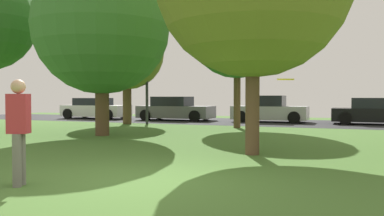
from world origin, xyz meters
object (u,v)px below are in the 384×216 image
parked_car_silver (269,110)px  parked_car_black (378,112)px  frisbee_disc (286,79)px  oak_tree_center (127,53)px  street_lamp_post (147,80)px  parked_car_grey (175,109)px  oak_tree_right (102,26)px  maple_tree_near (237,30)px  parked_car_white (95,109)px  person_thrower (19,127)px

parked_car_silver → parked_car_black: parked_car_silver is taller
frisbee_disc → parked_car_black: (2.18, 15.99, -1.09)m
oak_tree_center → street_lamp_post: bearing=6.0°
frisbee_disc → parked_car_grey: size_ratio=0.08×
oak_tree_right → oak_tree_center: 6.09m
frisbee_disc → parked_car_silver: (-3.31, 15.97, -1.04)m
oak_tree_center → parked_car_silver: size_ratio=1.37×
parked_car_grey → street_lamp_post: bearing=-88.5°
maple_tree_near → parked_car_white: bearing=158.8°
parked_car_white → parked_car_black: (16.47, 0.62, 0.01)m
oak_tree_right → parked_car_silver: 11.26m
maple_tree_near → parked_car_silver: bearing=83.1°
parked_car_silver → oak_tree_right: bearing=-113.0°
maple_tree_near → person_thrower: bearing=-90.4°
maple_tree_near → parked_car_white: size_ratio=1.55×
oak_tree_right → parked_car_grey: size_ratio=1.46×
maple_tree_near → oak_tree_center: 5.99m
street_lamp_post → frisbee_disc: bearing=-53.6°
parked_car_white → parked_car_grey: size_ratio=0.97×
parked_car_grey → parked_car_black: 10.99m
parked_car_black → person_thrower: bearing=-109.3°
street_lamp_post → parked_car_white: bearing=147.5°
parked_car_white → parked_car_silver: parked_car_silver is taller
oak_tree_center → parked_car_black: size_ratio=1.25×
parked_car_silver → parked_car_black: 5.49m
parked_car_grey → parked_car_silver: parked_car_silver is taller
person_thrower → street_lamp_post: (-4.74, 13.34, 1.31)m
maple_tree_near → frisbee_disc: maple_tree_near is taller
frisbee_disc → person_thrower: bearing=-158.8°
oak_tree_center → parked_car_silver: oak_tree_center is taller
oak_tree_center → parked_car_silver: (6.48, 4.27, -2.99)m
parked_car_white → parked_car_black: 16.48m
parked_car_silver → parked_car_black: (5.49, 0.02, -0.05)m
street_lamp_post → parked_car_black: bearing=21.0°
parked_car_black → street_lamp_post: size_ratio=1.00×
oak_tree_right → person_thrower: bearing=-65.0°
parked_car_white → frisbee_disc: bearing=-47.1°
parked_car_silver → street_lamp_post: (-5.40, -4.16, 1.59)m
parked_car_grey → person_thrower: bearing=-74.2°
frisbee_disc → street_lamp_post: bearing=126.4°
frisbee_disc → parked_car_black: frisbee_disc is taller
oak_tree_right → street_lamp_post: (-1.20, 5.75, -1.72)m
parked_car_silver → parked_car_black: bearing=0.2°
oak_tree_right → parked_car_black: oak_tree_right is taller
oak_tree_center → maple_tree_near: bearing=-3.7°
oak_tree_center → parked_car_grey: bearing=75.6°
parked_car_grey → maple_tree_near: bearing=-40.5°
oak_tree_right → parked_car_silver: oak_tree_right is taller
oak_tree_right → street_lamp_post: size_ratio=1.43×
maple_tree_near → street_lamp_post: size_ratio=1.47×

